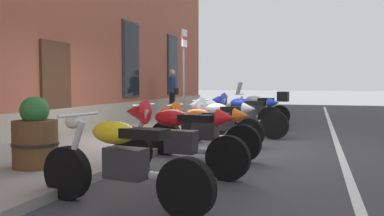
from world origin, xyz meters
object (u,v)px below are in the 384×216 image
Objects in this scene: motorcycle_orange_sport at (198,127)px; pedestrian_blue_top at (172,89)px; motorcycle_grey_naked at (243,113)px; motorcycle_red_sport at (172,135)px; motorcycle_silver_touring at (261,107)px; barrel_planter at (35,137)px; motorcycle_yellow_naked at (120,162)px; parking_sign at (184,65)px; motorcycle_white_sport at (218,119)px; motorcycle_blue_sport at (241,113)px.

pedestrian_blue_top reaches higher than motorcycle_orange_sport.
motorcycle_red_sport is at bearing 179.92° from motorcycle_grey_naked.
motorcycle_grey_naked is 4.54m from pedestrian_blue_top.
barrel_planter is at bearing 164.86° from motorcycle_silver_touring.
barrel_planter is at bearing -171.69° from pedestrian_blue_top.
motorcycle_yellow_naked is 0.81× the size of parking_sign.
parking_sign is 2.58× the size of barrel_planter.
parking_sign is (-4.35, -1.90, 0.70)m from pedestrian_blue_top.
motorcycle_yellow_naked is 2.98m from motorcycle_orange_sport.
motorcycle_silver_touring is at bearing -2.28° from motorcycle_red_sport.
motorcycle_white_sport is 0.94× the size of motorcycle_silver_touring.
motorcycle_orange_sport is at bearing 0.82° from motorcycle_red_sport.
parking_sign is (-1.22, 1.32, 1.31)m from motorcycle_grey_naked.
motorcycle_yellow_naked is at bearing -167.80° from parking_sign.
motorcycle_yellow_naked is 1.22× the size of pedestrian_blue_top.
motorcycle_red_sport is at bearing -71.70° from barrel_planter.
motorcycle_yellow_naked is at bearing -179.22° from motorcycle_white_sport.
motorcycle_orange_sport is at bearing -42.49° from barrel_planter.
parking_sign reaches higher than motorcycle_red_sport.
barrel_planter is (-4.93, 2.04, -0.04)m from motorcycle_blue_sport.
motorcycle_orange_sport is 0.97× the size of motorcycle_grey_naked.
motorcycle_white_sport is at bearing 178.62° from motorcycle_grey_naked.
barrel_planter is (-7.85, 2.12, -0.02)m from motorcycle_silver_touring.
motorcycle_silver_touring is at bearing -30.13° from parking_sign.
motorcycle_yellow_naked is 2.09m from barrel_planter.
motorcycle_yellow_naked is at bearing -162.87° from pedestrian_blue_top.
motorcycle_yellow_naked is at bearing 178.16° from motorcycle_silver_touring.
motorcycle_white_sport is 0.74× the size of parking_sign.
motorcycle_white_sport is at bearing 1.39° from motorcycle_orange_sport.
motorcycle_silver_touring is at bearing -1.84° from motorcycle_yellow_naked.
pedestrian_blue_top reaches higher than motorcycle_yellow_naked.
motorcycle_silver_touring is 3.42m from parking_sign.
motorcycle_white_sport is at bearing 1.12° from motorcycle_red_sport.
motorcycle_red_sport reaches higher than motorcycle_white_sport.
motorcycle_white_sport is at bearing -26.46° from barrel_planter.
motorcycle_white_sport is (2.97, 0.06, -0.02)m from motorcycle_red_sport.
motorcycle_red_sport is 1.01× the size of motorcycle_orange_sport.
barrel_planter is at bearing 163.71° from motorcycle_grey_naked.
motorcycle_red_sport is at bearing 177.30° from motorcycle_blue_sport.
motorcycle_silver_touring is at bearing -1.66° from motorcycle_blue_sport.
motorcycle_orange_sport is at bearing 0.45° from motorcycle_yellow_naked.
motorcycle_blue_sport is at bearing 178.34° from motorcycle_silver_touring.
motorcycle_silver_touring reaches higher than motorcycle_grey_naked.
motorcycle_yellow_naked is at bearing 178.07° from motorcycle_blue_sport.
parking_sign is at bearing -156.39° from pedestrian_blue_top.
barrel_planter is (-0.61, 1.84, -0.03)m from motorcycle_red_sport.
motorcycle_silver_touring is 2.04× the size of barrel_planter.
motorcycle_grey_naked is (1.38, 0.20, -0.10)m from motorcycle_blue_sport.
motorcycle_grey_naked is at bearing -1.38° from motorcycle_white_sport.
motorcycle_orange_sport is at bearing 175.67° from motorcycle_blue_sport.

